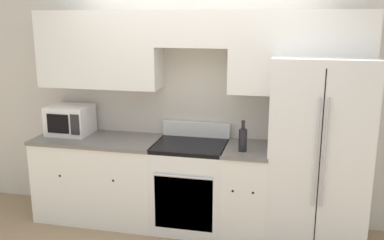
{
  "coord_description": "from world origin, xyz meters",
  "views": [
    {
      "loc": [
        0.92,
        -3.73,
        2.15
      ],
      "look_at": [
        -0.0,
        0.31,
        1.15
      ],
      "focal_mm": 40.0,
      "sensor_mm": 36.0,
      "label": 1
    }
  ],
  "objects_px": {
    "oven_range": "(190,185)",
    "refrigerator": "(317,150)",
    "bottle": "(243,139)",
    "microwave": "(70,120)"
  },
  "relations": [
    {
      "from": "microwave",
      "to": "bottle",
      "type": "xyz_separation_m",
      "value": [
        1.91,
        -0.21,
        -0.04
      ]
    },
    {
      "from": "oven_range",
      "to": "bottle",
      "type": "bearing_deg",
      "value": -12.43
    },
    {
      "from": "refrigerator",
      "to": "bottle",
      "type": "relative_size",
      "value": 6.02
    },
    {
      "from": "oven_range",
      "to": "refrigerator",
      "type": "height_order",
      "value": "refrigerator"
    },
    {
      "from": "oven_range",
      "to": "refrigerator",
      "type": "distance_m",
      "value": 1.32
    },
    {
      "from": "oven_range",
      "to": "bottle",
      "type": "relative_size",
      "value": 3.54
    },
    {
      "from": "refrigerator",
      "to": "bottle",
      "type": "height_order",
      "value": "refrigerator"
    },
    {
      "from": "refrigerator",
      "to": "microwave",
      "type": "distance_m",
      "value": 2.61
    },
    {
      "from": "oven_range",
      "to": "refrigerator",
      "type": "xyz_separation_m",
      "value": [
        1.24,
        0.07,
        0.45
      ]
    },
    {
      "from": "oven_range",
      "to": "bottle",
      "type": "xyz_separation_m",
      "value": [
        0.54,
        -0.12,
        0.56
      ]
    }
  ]
}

